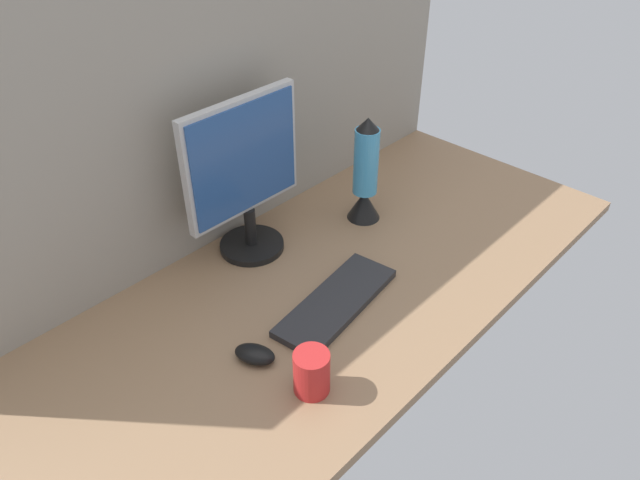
# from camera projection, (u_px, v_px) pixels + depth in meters

# --- Properties ---
(ground_plane) EXTENTS (1.80, 0.80, 0.03)m
(ground_plane) POSITION_uv_depth(u_px,v_px,m) (324.00, 285.00, 1.57)
(ground_plane) COLOR #8C6B4C
(cubicle_wall_back) EXTENTS (1.80, 0.05, 0.79)m
(cubicle_wall_back) POSITION_uv_depth(u_px,v_px,m) (219.00, 101.00, 1.54)
(cubicle_wall_back) COLOR gray
(cubicle_wall_back) RESTS_ON ground_plane
(monitor) EXTENTS (0.36, 0.18, 0.44)m
(monitor) POSITION_uv_depth(u_px,v_px,m) (244.00, 173.00, 1.54)
(monitor) COLOR black
(monitor) RESTS_ON ground_plane
(keyboard) EXTENTS (0.38, 0.18, 0.02)m
(keyboard) POSITION_uv_depth(u_px,v_px,m) (336.00, 302.00, 1.48)
(keyboard) COLOR #262628
(keyboard) RESTS_ON ground_plane
(mouse) EXTENTS (0.09, 0.11, 0.03)m
(mouse) POSITION_uv_depth(u_px,v_px,m) (255.00, 354.00, 1.33)
(mouse) COLOR black
(mouse) RESTS_ON ground_plane
(mug_red_plastic) EXTENTS (0.08, 0.08, 0.10)m
(mug_red_plastic) POSITION_uv_depth(u_px,v_px,m) (312.00, 372.00, 1.24)
(mug_red_plastic) COLOR red
(mug_red_plastic) RESTS_ON ground_plane
(lava_lamp) EXTENTS (0.10, 0.10, 0.33)m
(lava_lamp) POSITION_uv_depth(u_px,v_px,m) (365.00, 178.00, 1.72)
(lava_lamp) COLOR black
(lava_lamp) RESTS_ON ground_plane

